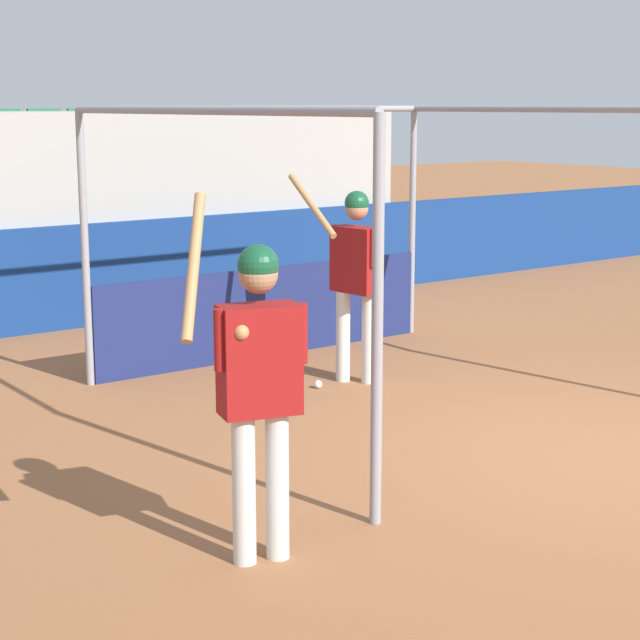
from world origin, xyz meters
name	(u,v)px	position (x,y,z in m)	size (l,w,h in m)	color
ground_plane	(608,456)	(0.00, 0.00, 0.00)	(60.00, 60.00, 0.00)	#935B38
outfield_wall	(168,267)	(0.00, 6.58, 0.59)	(24.00, 0.12, 1.17)	navy
bleacher_section	(120,206)	(0.00, 7.84, 1.22)	(7.05, 2.40, 2.45)	#9E9E99
batting_cage	(316,255)	(-0.23, 3.28, 1.12)	(3.93, 4.15, 2.49)	gray
player_batter	(355,268)	(-0.16, 2.77, 1.06)	(0.52, 0.89, 1.89)	silver
player_waiting	(258,373)	(-3.02, -0.01, 1.08)	(0.78, 0.48, 2.05)	silver
baseball	(318,384)	(-0.57, 2.78, 0.04)	(0.07, 0.07, 0.07)	white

